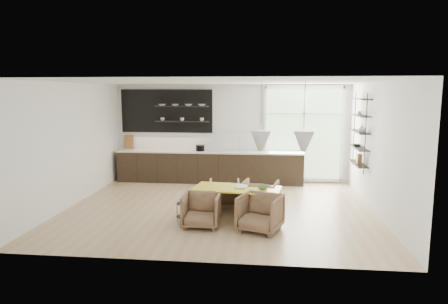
% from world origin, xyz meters
% --- Properties ---
extents(room, '(7.02, 6.01, 2.91)m').
position_xyz_m(room, '(0.58, 1.10, 1.46)').
color(room, tan).
rests_on(room, ground).
extents(kitchen_run, '(5.54, 0.69, 2.75)m').
position_xyz_m(kitchen_run, '(-0.69, 2.69, 0.60)').
color(kitchen_run, black).
rests_on(kitchen_run, ground).
extents(right_shelving, '(0.26, 1.22, 1.90)m').
position_xyz_m(right_shelving, '(3.36, 1.17, 1.65)').
color(right_shelving, black).
rests_on(right_shelving, ground).
extents(dining_table, '(1.92, 1.07, 0.67)m').
position_xyz_m(dining_table, '(0.46, -0.71, 0.62)').
color(dining_table, gold).
rests_on(dining_table, ground).
extents(armchair_back_left, '(0.76, 0.78, 0.66)m').
position_xyz_m(armchair_back_left, '(0.11, 0.05, 0.33)').
color(armchair_back_left, '#7C6145').
rests_on(armchair_back_left, ground).
extents(armchair_back_right, '(0.89, 0.91, 0.71)m').
position_xyz_m(armchair_back_right, '(0.94, -0.19, 0.36)').
color(armchair_back_right, '#7C6145').
rests_on(armchair_back_right, ground).
extents(armchair_front_left, '(0.72, 0.74, 0.68)m').
position_xyz_m(armchair_front_left, '(-0.20, -1.31, 0.34)').
color(armchair_front_left, '#7C6145').
rests_on(armchair_front_left, ground).
extents(armchair_front_right, '(0.98, 1.00, 0.72)m').
position_xyz_m(armchair_front_right, '(0.97, -1.43, 0.36)').
color(armchair_front_right, '#7C6145').
rests_on(armchair_front_right, ground).
extents(wire_stool, '(0.32, 0.32, 0.40)m').
position_xyz_m(wire_stool, '(-0.62, -1.05, 0.26)').
color(wire_stool, black).
rests_on(wire_stool, ground).
extents(table_book, '(0.30, 0.36, 0.03)m').
position_xyz_m(table_book, '(0.44, -0.63, 0.68)').
color(table_book, white).
rests_on(table_book, dining_table).
extents(table_bowl, '(0.22, 0.22, 0.06)m').
position_xyz_m(table_bowl, '(1.01, -0.77, 0.70)').
color(table_bowl, '#51774C').
rests_on(table_bowl, dining_table).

